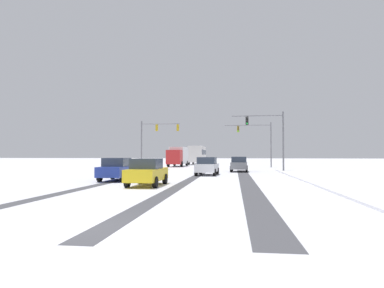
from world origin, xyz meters
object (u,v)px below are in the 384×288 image
car_blue_third (117,169)px  car_yellow_cab_fourth (147,172)px  bus_oncoming (197,154)px  car_grey_lead (239,164)px  traffic_signal_near_right (269,131)px  car_white_second (207,166)px  box_truck_delivery (178,156)px  traffic_signal_far_right (258,136)px  traffic_signal_far_left (155,135)px

car_blue_third → car_yellow_cab_fourth: bearing=-48.4°
car_blue_third → bus_oncoming: (1.35, 39.79, 1.18)m
car_yellow_cab_fourth → bus_oncoming: bearing=92.3°
car_grey_lead → bus_oncoming: bearing=105.7°
traffic_signal_near_right → car_white_second: bearing=-131.9°
car_yellow_cab_fourth → bus_oncoming: bus_oncoming is taller
car_grey_lead → car_yellow_cab_fourth: (-5.68, -16.80, 0.00)m
box_truck_delivery → car_grey_lead: bearing=-58.3°
car_white_second → box_truck_delivery: box_truck_delivery is taller
traffic_signal_far_right → car_blue_third: size_ratio=1.64×
car_blue_third → traffic_signal_near_right: bearing=49.0°
traffic_signal_far_right → car_grey_lead: bearing=-102.8°
traffic_signal_near_right → car_yellow_cab_fourth: 19.85m
car_grey_lead → box_truck_delivery: 17.65m
traffic_signal_far_right → traffic_signal_far_left: bearing=-165.0°
car_yellow_cab_fourth → box_truck_delivery: (-3.58, 31.80, 0.82)m
car_grey_lead → box_truck_delivery: size_ratio=0.56×
traffic_signal_near_right → box_truck_delivery: traffic_signal_near_right is taller
car_blue_third → traffic_signal_far_left: bearing=96.8°
traffic_signal_near_right → car_blue_third: size_ratio=1.58×
car_yellow_cab_fourth → car_grey_lead: bearing=71.3°
bus_oncoming → car_grey_lead: bearing=-74.3°
traffic_signal_far_left → box_truck_delivery: 7.32m
traffic_signal_far_right → traffic_signal_near_right: size_ratio=1.04×
traffic_signal_far_left → bus_oncoming: bearing=77.4°
car_white_second → car_blue_third: bearing=-130.1°
traffic_signal_far_right → car_white_second: (-5.79, -18.83, -3.65)m
traffic_signal_far_right → car_white_second: 20.03m
traffic_signal_near_right → car_blue_third: traffic_signal_near_right is taller
traffic_signal_far_right → car_yellow_cab_fourth: bearing=-106.2°
car_grey_lead → car_blue_third: 15.93m
bus_oncoming → box_truck_delivery: size_ratio=1.48×
car_grey_lead → bus_oncoming: size_ratio=0.38×
traffic_signal_far_left → car_blue_third: bearing=-83.2°
traffic_signal_far_right → car_grey_lead: 13.35m
car_blue_third → box_truck_delivery: box_truck_delivery is taller
traffic_signal_near_right → car_yellow_cab_fourth: size_ratio=1.58×
bus_oncoming → car_yellow_cab_fourth: bearing=-87.7°
car_blue_third → car_grey_lead: bearing=56.4°
bus_oncoming → traffic_signal_far_right: bearing=-53.6°
traffic_signal_near_right → car_yellow_cab_fourth: (-8.92, -17.37, -3.58)m
traffic_signal_far_left → box_truck_delivery: traffic_signal_far_left is taller
car_blue_third → car_yellow_cab_fourth: (3.13, -3.52, 0.00)m
car_white_second → traffic_signal_near_right: bearing=48.1°
car_blue_third → box_truck_delivery: bearing=90.9°
traffic_signal_far_left → box_truck_delivery: (2.18, 6.32, -2.98)m
traffic_signal_far_right → traffic_signal_near_right: (0.39, -11.94, -0.07)m
traffic_signal_far_right → car_blue_third: bearing=-114.3°
traffic_signal_far_left → bus_oncoming: (3.99, 17.83, -2.62)m
car_yellow_cab_fourth → car_white_second: bearing=75.4°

